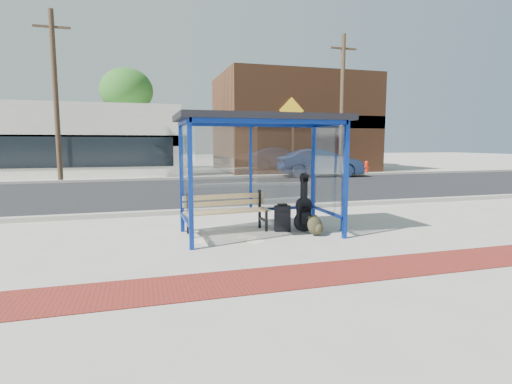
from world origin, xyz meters
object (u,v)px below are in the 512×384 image
object	(u,v)px
suitcase	(282,218)
fire_hydrant	(366,167)
bench	(227,210)
backpack	(316,226)
parked_car	(320,163)
guitar_bag	(304,211)

from	to	relation	value
suitcase	fire_hydrant	distance (m)	16.86
bench	fire_hydrant	distance (m)	17.40
backpack	fire_hydrant	distance (m)	17.03
fire_hydrant	parked_car	bearing A→B (deg)	-166.94
backpack	parked_car	distance (m)	14.59
suitcase	backpack	world-z (taller)	suitcase
bench	parked_car	distance (m)	14.67
guitar_bag	fire_hydrant	size ratio (longest dim) A/B	1.44
parked_car	fire_hydrant	bearing A→B (deg)	-69.26
guitar_bag	backpack	world-z (taller)	guitar_bag
bench	fire_hydrant	size ratio (longest dim) A/B	2.26
suitcase	parked_car	world-z (taller)	parked_car
guitar_bag	fire_hydrant	xyz separation A→B (m)	(9.85, 13.49, 0.01)
guitar_bag	suitcase	bearing A→B (deg)	150.69
guitar_bag	backpack	distance (m)	0.51
guitar_bag	fire_hydrant	bearing A→B (deg)	41.16
backpack	parked_car	xyz separation A→B (m)	(6.32, 13.13, 0.58)
fire_hydrant	backpack	bearing A→B (deg)	-125.06
parked_car	guitar_bag	bearing A→B (deg)	160.94
parked_car	bench	bearing A→B (deg)	154.72
guitar_bag	parked_car	size ratio (longest dim) A/B	0.25
backpack	fire_hydrant	bearing A→B (deg)	35.50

